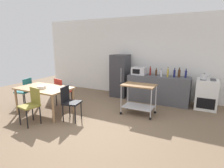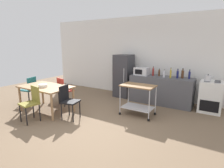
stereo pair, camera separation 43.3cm
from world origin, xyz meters
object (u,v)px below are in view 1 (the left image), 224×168
(stove_oven, at_px, (206,94))
(kettle, at_px, (204,77))
(chair_teal, at_px, (25,90))
(bottle_vinegar, at_px, (174,73))
(chair_olive, at_px, (31,103))
(bottle_soda, at_px, (156,72))
(bottle_soy_sauce, at_px, (179,73))
(dining_table, at_px, (44,90))
(kitchen_cart, at_px, (139,94))
(chair_red, at_px, (62,90))
(bottle_hot_sauce, at_px, (168,73))
(bottle_sparkling_water, at_px, (161,73))
(refrigerator, at_px, (120,76))
(microwave, at_px, (139,71))
(chair_black, at_px, (69,101))
(fruit_bowl, at_px, (41,87))
(bottle_olive_oil, at_px, (150,71))
(bottle_sesame_oil, at_px, (186,74))

(stove_oven, relative_size, kettle, 3.84)
(chair_teal, relative_size, bottle_vinegar, 3.06)
(chair_olive, bearing_deg, bottle_vinegar, 56.43)
(bottle_soda, distance_m, bottle_soy_sauce, 0.72)
(dining_table, distance_m, stove_oven, 4.76)
(stove_oven, bearing_deg, kettle, -140.33)
(kitchen_cart, bearing_deg, chair_teal, -164.09)
(chair_red, height_order, bottle_hot_sauce, bottle_hot_sauce)
(bottle_sparkling_water, height_order, bottle_soy_sauce, bottle_soy_sauce)
(dining_table, height_order, chair_teal, chair_teal)
(kitchen_cart, bearing_deg, refrigerator, 130.51)
(stove_oven, xyz_separation_m, bottle_sparkling_water, (-1.35, -0.12, 0.55))
(stove_oven, bearing_deg, bottle_hot_sauce, -174.77)
(microwave, xyz_separation_m, bottle_soda, (0.57, 0.10, -0.03))
(refrigerator, bearing_deg, chair_red, -120.98)
(dining_table, bearing_deg, bottle_vinegar, 38.41)
(refrigerator, distance_m, kettle, 2.80)
(chair_olive, height_order, chair_black, same)
(bottle_vinegar, bearing_deg, chair_teal, -150.86)
(chair_red, relative_size, bottle_vinegar, 3.06)
(stove_oven, xyz_separation_m, kettle, (-0.12, -0.10, 0.55))
(chair_red, distance_m, bottle_sparkling_water, 3.21)
(refrigerator, relative_size, fruit_bowl, 6.47)
(chair_olive, relative_size, microwave, 1.93)
(refrigerator, bearing_deg, bottle_olive_oil, -4.86)
(kettle, bearing_deg, dining_table, -148.85)
(bottle_olive_oil, distance_m, fruit_bowl, 3.45)
(bottle_sparkling_water, bearing_deg, bottle_olive_oil, 165.94)
(chair_red, relative_size, bottle_soda, 3.60)
(dining_table, xyz_separation_m, stove_oven, (4.06, 2.48, -0.22))
(bottle_hot_sauce, relative_size, bottle_sesame_oil, 1.14)
(refrigerator, distance_m, bottle_sesame_oil, 2.28)
(microwave, relative_size, bottle_soda, 1.86)
(chair_red, relative_size, chair_teal, 1.00)
(kitchen_cart, bearing_deg, chair_red, -168.96)
(microwave, relative_size, bottle_vinegar, 1.58)
(dining_table, height_order, bottle_olive_oil, bottle_olive_oil)
(chair_black, height_order, bottle_soy_sauce, bottle_soy_sauce)
(chair_teal, height_order, refrigerator, refrigerator)
(stove_oven, distance_m, kettle, 0.57)
(dining_table, bearing_deg, bottle_hot_sauce, 39.25)
(chair_olive, bearing_deg, kettle, 48.33)
(refrigerator, bearing_deg, kettle, -3.70)
(chair_olive, bearing_deg, bottle_soda, 63.30)
(chair_red, bearing_deg, fruit_bowl, 103.45)
(dining_table, height_order, chair_red, chair_red)
(bottle_olive_oil, bearing_deg, dining_table, -133.21)
(stove_oven, bearing_deg, refrigerator, 178.40)
(chair_olive, bearing_deg, refrigerator, 83.16)
(chair_red, xyz_separation_m, refrigerator, (1.14, 1.89, 0.26))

